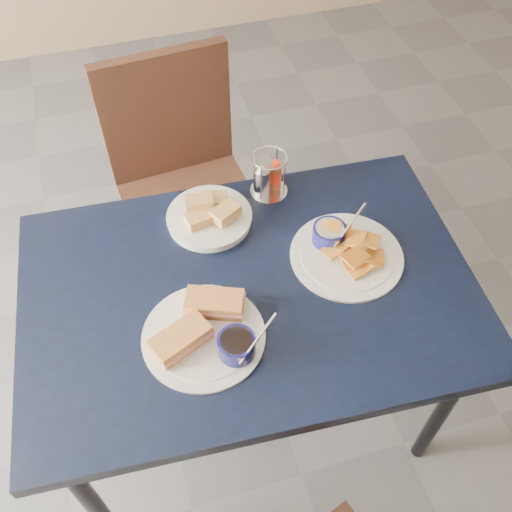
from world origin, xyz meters
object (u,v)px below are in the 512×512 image
object	(u,v)px
bread_basket	(209,216)
condiment_caddy	(267,178)
sandwich_plate	(207,331)
dining_table	(250,302)
plantain_plate	(342,248)
chair_far	(183,171)

from	to	relation	value
bread_basket	condiment_caddy	world-z (taller)	condiment_caddy
sandwich_plate	dining_table	bearing A→B (deg)	38.85
plantain_plate	condiment_caddy	world-z (taller)	condiment_caddy
sandwich_plate	condiment_caddy	xyz separation A→B (m)	(0.28, 0.43, 0.03)
bread_basket	chair_far	bearing A→B (deg)	90.52
sandwich_plate	bread_basket	distance (m)	0.37
dining_table	bread_basket	bearing A→B (deg)	99.46
sandwich_plate	condiment_caddy	size ratio (longest dim) A/B	2.31
chair_far	condiment_caddy	bearing A→B (deg)	-62.96
dining_table	sandwich_plate	distance (m)	0.20
sandwich_plate	chair_far	bearing A→B (deg)	83.62
plantain_plate	condiment_caddy	xyz separation A→B (m)	(-0.12, 0.28, 0.04)
condiment_caddy	chair_far	bearing A→B (deg)	117.04
chair_far	condiment_caddy	size ratio (longest dim) A/B	7.02
sandwich_plate	condiment_caddy	bearing A→B (deg)	56.47
chair_far	sandwich_plate	distance (m)	0.84
sandwich_plate	plantain_plate	xyz separation A→B (m)	(0.41, 0.15, -0.01)
chair_far	condiment_caddy	distance (m)	0.50
bread_basket	condiment_caddy	distance (m)	0.20
condiment_caddy	plantain_plate	bearing A→B (deg)	-66.11
plantain_plate	condiment_caddy	bearing A→B (deg)	113.89
bread_basket	condiment_caddy	size ratio (longest dim) A/B	1.73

